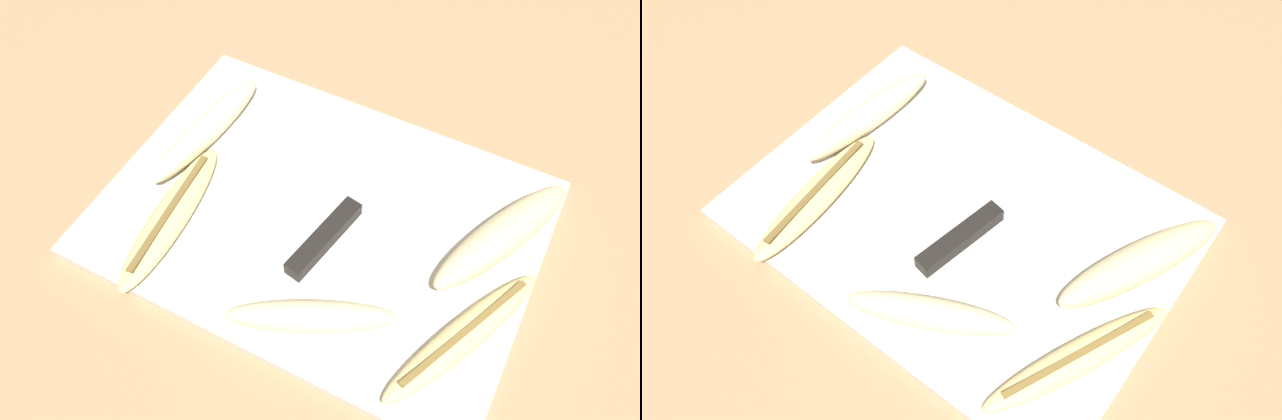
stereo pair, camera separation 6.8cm
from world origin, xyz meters
The scene contains 8 objects.
ground_plane centered at (0.00, 0.00, 0.00)m, with size 4.00×4.00×0.00m, color tan.
cutting_board centered at (0.00, 0.00, 0.01)m, with size 0.47×0.35×0.01m.
knife centered at (0.02, -0.01, 0.02)m, with size 0.06×0.22×0.02m.
banana_spotted_left centered at (-0.14, -0.08, 0.02)m, with size 0.06×0.21×0.02m.
banana_cream_curved centered at (0.05, -0.12, 0.03)m, with size 0.17×0.11×0.03m.
banana_bright_far centered at (-0.17, 0.04, 0.03)m, with size 0.05×0.19×0.03m.
banana_soft_right centered at (0.19, 0.05, 0.03)m, with size 0.12×0.20×0.04m.
banana_golden_short centered at (0.19, -0.07, 0.02)m, with size 0.12×0.20×0.02m.
Camera 2 is at (0.24, -0.31, 0.58)m, focal length 35.00 mm.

